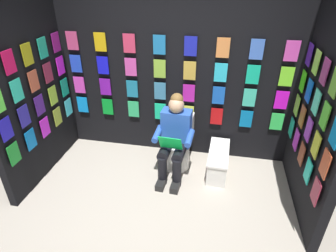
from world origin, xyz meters
The scene contains 7 objects.
ground_plane centered at (0.00, 0.00, 0.00)m, with size 30.00×30.00×0.00m, color #B2A899.
display_wall_back centered at (0.00, -1.68, 1.22)m, with size 3.50×0.14×2.44m.
display_wall_left centered at (-1.75, -0.81, 1.22)m, with size 0.14×1.63×2.44m.
display_wall_right centered at (1.75, -0.81, 1.22)m, with size 0.14×1.63×2.44m.
toilet centered at (-0.12, -1.27, 0.33)m, with size 0.41×0.56×0.77m.
person_reading centered at (-0.10, -1.04, 0.60)m, with size 0.54×0.70×1.19m.
comic_longbox_near centered at (-0.72, -1.19, 0.17)m, with size 0.30×0.76×0.35m.
Camera 1 is at (-0.64, 2.16, 2.60)m, focal length 30.08 mm.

